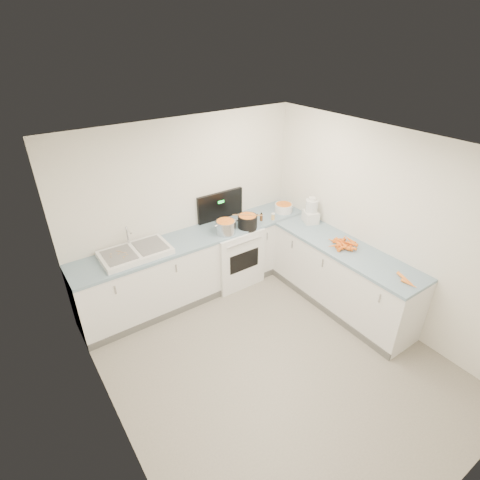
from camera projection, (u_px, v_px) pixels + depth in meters
floor at (272, 361)px, 4.46m from camera, size 3.50×4.00×0.00m
ceiling at (284, 155)px, 3.22m from camera, size 3.50×4.00×0.00m
wall_back at (186, 208)px, 5.26m from camera, size 3.50×0.00×2.50m
wall_front at (476, 421)px, 2.41m from camera, size 3.50×0.00×2.50m
wall_left at (107, 347)px, 2.97m from camera, size 0.00×4.00×2.50m
wall_right at (384, 229)px, 4.71m from camera, size 0.00×4.00×2.50m
counter_back at (200, 264)px, 5.44m from camera, size 3.50×0.62×0.94m
counter_right at (341, 276)px, 5.16m from camera, size 0.62×2.20×0.94m
stove at (232, 253)px, 5.70m from camera, size 0.76×0.65×1.36m
sink at (135, 252)px, 4.74m from camera, size 0.86×0.52×0.31m
steel_pot at (226, 228)px, 5.23m from camera, size 0.31×0.31×0.21m
black_pot at (247, 222)px, 5.39m from camera, size 0.37×0.37×0.20m
wooden_spoon at (248, 215)px, 5.33m from camera, size 0.35×0.27×0.02m
mixing_bowl at (284, 208)px, 5.85m from camera, size 0.31×0.31×0.13m
extract_bottle at (261, 217)px, 5.58m from camera, size 0.04×0.04×0.11m
spice_jar at (273, 217)px, 5.61m from camera, size 0.05×0.05×0.09m
food_processor at (311, 212)px, 5.48m from camera, size 0.26×0.29×0.39m
carrot_pile at (343, 244)px, 4.94m from camera, size 0.43×0.43×0.09m
peeled_carrots at (406, 280)px, 4.25m from camera, size 0.13×0.30×0.04m
peelings at (120, 254)px, 4.63m from camera, size 0.21×0.23×0.01m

